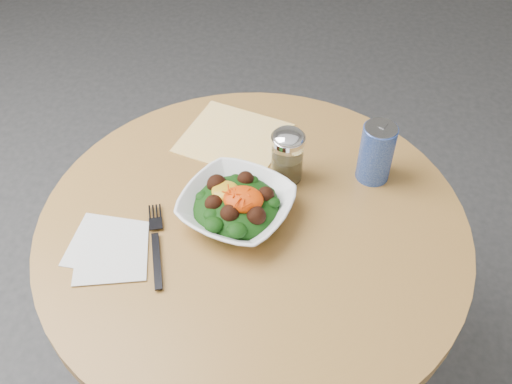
% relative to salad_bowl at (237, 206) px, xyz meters
% --- Properties ---
extents(ground, '(6.00, 6.00, 0.00)m').
position_rel_salad_bowl_xyz_m(ground, '(0.04, -0.01, -0.78)').
color(ground, '#303033').
rests_on(ground, ground).
extents(table, '(0.90, 0.90, 0.75)m').
position_rel_salad_bowl_xyz_m(table, '(0.04, -0.01, -0.23)').
color(table, black).
rests_on(table, ground).
extents(cloth_napkin, '(0.28, 0.27, 0.00)m').
position_rel_salad_bowl_xyz_m(cloth_napkin, '(-0.06, 0.24, -0.03)').
color(cloth_napkin, '#FFA40D').
rests_on(cloth_napkin, table).
extents(paper_napkins, '(0.18, 0.18, 0.00)m').
position_rel_salad_bowl_xyz_m(paper_napkins, '(-0.24, -0.13, -0.03)').
color(paper_napkins, silver).
rests_on(paper_napkins, table).
extents(salad_bowl, '(0.28, 0.28, 0.08)m').
position_rel_salad_bowl_xyz_m(salad_bowl, '(0.00, 0.00, 0.00)').
color(salad_bowl, white).
rests_on(salad_bowl, table).
extents(fork, '(0.09, 0.21, 0.00)m').
position_rel_salad_bowl_xyz_m(fork, '(-0.15, -0.10, -0.03)').
color(fork, black).
rests_on(fork, table).
extents(spice_shaker, '(0.07, 0.07, 0.13)m').
position_rel_salad_bowl_xyz_m(spice_shaker, '(0.09, 0.13, 0.03)').
color(spice_shaker, silver).
rests_on(spice_shaker, table).
extents(beverage_can, '(0.07, 0.07, 0.14)m').
position_rel_salad_bowl_xyz_m(beverage_can, '(0.28, 0.17, 0.04)').
color(beverage_can, navy).
rests_on(beverage_can, table).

